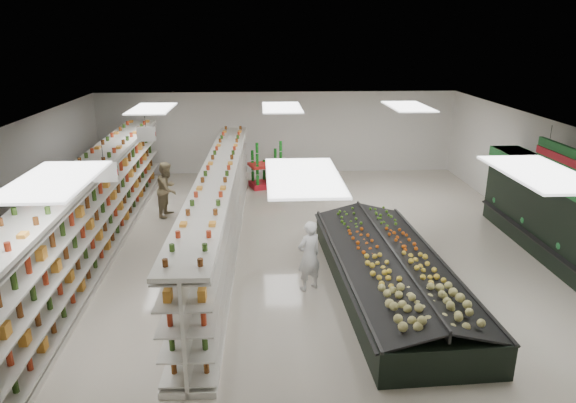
{
  "coord_description": "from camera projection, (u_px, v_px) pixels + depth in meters",
  "views": [
    {
      "loc": [
        -0.7,
        -12.06,
        5.42
      ],
      "look_at": [
        -0.0,
        0.47,
        1.25
      ],
      "focal_mm": 32.0,
      "sensor_mm": 36.0,
      "label": 1
    }
  ],
  "objects": [
    {
      "name": "floor",
      "position": [
        289.0,
        253.0,
        13.17
      ],
      "size": [
        16.0,
        16.0,
        0.0
      ],
      "primitive_type": "plane",
      "color": "beige",
      "rests_on": "ground"
    },
    {
      "name": "ceiling",
      "position": [
        289.0,
        130.0,
        12.16
      ],
      "size": [
        14.0,
        16.0,
        0.02
      ],
      "primitive_type": "cube",
      "color": "white",
      "rests_on": "wall_back"
    },
    {
      "name": "wall_back",
      "position": [
        277.0,
        133.0,
        20.25
      ],
      "size": [
        14.0,
        0.02,
        3.2
      ],
      "primitive_type": "cube",
      "color": "white",
      "rests_on": "floor"
    },
    {
      "name": "wall_right",
      "position": [
        564.0,
        189.0,
        13.04
      ],
      "size": [
        0.02,
        16.0,
        3.2
      ],
      "primitive_type": "cube",
      "color": "white",
      "rests_on": "floor"
    },
    {
      "name": "aisle_sign_near",
      "position": [
        105.0,
        172.0,
        10.21
      ],
      "size": [
        0.52,
        0.06,
        0.75
      ],
      "color": "white",
      "rests_on": "ceiling"
    },
    {
      "name": "aisle_sign_far",
      "position": [
        146.0,
        134.0,
        14.0
      ],
      "size": [
        0.52,
        0.06,
        0.75
      ],
      "color": "white",
      "rests_on": "ceiling"
    },
    {
      "name": "gondola_left",
      "position": [
        95.0,
        214.0,
        12.88
      ],
      "size": [
        1.3,
        13.37,
        2.31
      ],
      "rotation": [
        0.0,
        0.0,
        0.02
      ],
      "color": "silver",
      "rests_on": "floor"
    },
    {
      "name": "gondola_center",
      "position": [
        220.0,
        212.0,
        13.34
      ],
      "size": [
        1.15,
        12.04,
        2.08
      ],
      "rotation": [
        0.0,
        0.0,
        -0.02
      ],
      "color": "silver",
      "rests_on": "floor"
    },
    {
      "name": "produce_island",
      "position": [
        390.0,
        271.0,
        11.21
      ],
      "size": [
        2.64,
        6.66,
        0.98
      ],
      "rotation": [
        0.0,
        0.0,
        0.04
      ],
      "color": "black",
      "rests_on": "floor"
    },
    {
      "name": "soda_endcap",
      "position": [
        267.0,
        167.0,
        18.56
      ],
      "size": [
        1.42,
        1.16,
        1.57
      ],
      "rotation": [
        0.0,
        0.0,
        0.31
      ],
      "color": "red",
      "rests_on": "floor"
    },
    {
      "name": "shopper_main",
      "position": [
        309.0,
        256.0,
        11.11
      ],
      "size": [
        0.7,
        0.62,
        1.6
      ],
      "primitive_type": "imported",
      "rotation": [
        0.0,
        0.0,
        3.67
      ],
      "color": "silver",
      "rests_on": "floor"
    },
    {
      "name": "shopper_background",
      "position": [
        167.0,
        189.0,
        15.63
      ],
      "size": [
        0.7,
        0.92,
        1.69
      ],
      "primitive_type": "imported",
      "rotation": [
        0.0,
        0.0,
        1.32
      ],
      "color": "#9A885E",
      "rests_on": "floor"
    }
  ]
}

